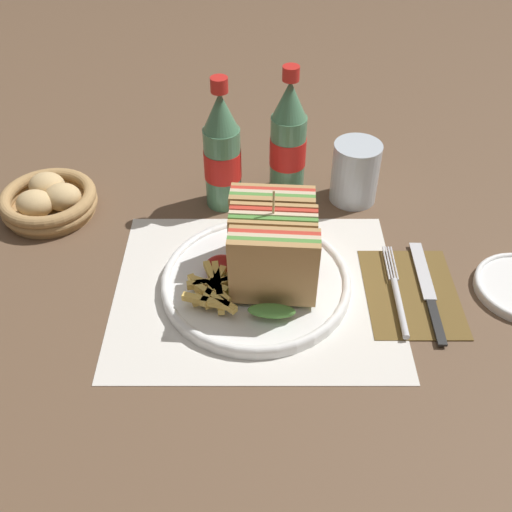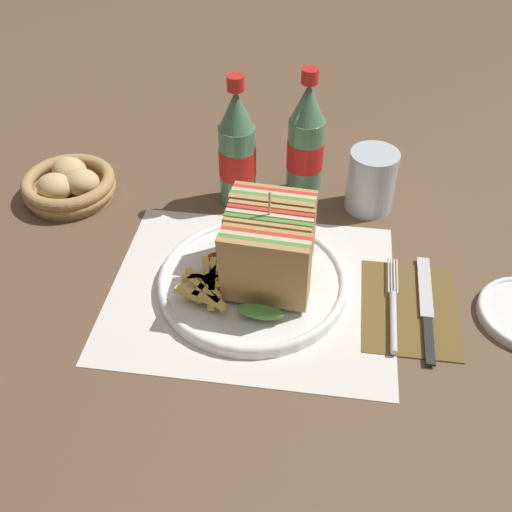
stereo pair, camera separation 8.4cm
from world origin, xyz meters
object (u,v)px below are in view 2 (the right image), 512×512
fork (393,311)px  knife (427,308)px  coke_bottle_far (306,144)px  bread_basket (69,184)px  coke_bottle_near (237,151)px  club_sandwich (269,249)px  plate_main (254,281)px  glass_near (371,181)px

fork → knife: 0.05m
coke_bottle_far → bread_basket: (-0.39, -0.07, -0.07)m
fork → bread_basket: bearing=160.1°
coke_bottle_far → fork: bearing=-62.1°
bread_basket → coke_bottle_near: bearing=5.6°
club_sandwich → bread_basket: bearing=153.7°
bread_basket → fork: bearing=-21.1°
coke_bottle_near → bread_basket: coke_bottle_near is taller
club_sandwich → coke_bottle_near: coke_bottle_near is taller
plate_main → knife: size_ratio=1.33×
plate_main → club_sandwich: size_ratio=1.60×
plate_main → fork: plate_main is taller
knife → coke_bottle_near: size_ratio=0.91×
fork → coke_bottle_near: (-0.25, 0.23, 0.09)m
fork → glass_near: bearing=99.0°
plate_main → club_sandwich: bearing=-6.5°
knife → bread_basket: (-0.57, 0.19, 0.02)m
fork → coke_bottle_far: size_ratio=0.81×
coke_bottle_far → bread_basket: 0.40m
plate_main → knife: 0.24m
plate_main → bread_basket: size_ratio=1.74×
glass_near → bread_basket: 0.50m
coke_bottle_near → plate_main: bearing=-74.7°
club_sandwich → coke_bottle_near: bearing=110.3°
bread_basket → glass_near: bearing=4.5°
club_sandwich → coke_bottle_far: bearing=82.9°
glass_near → plate_main: bearing=-127.0°
fork → knife: (0.05, 0.01, -0.00)m
coke_bottle_far → glass_near: 0.12m
club_sandwich → fork: size_ratio=0.94×
club_sandwich → glass_near: 0.26m
coke_bottle_near → bread_basket: size_ratio=1.44×
bread_basket → plate_main: bearing=-27.3°
club_sandwich → bread_basket: size_ratio=1.09×
fork → bread_basket: (-0.53, 0.20, 0.02)m
knife → bread_basket: 0.61m
glass_near → fork: bearing=-82.2°
fork → coke_bottle_far: 0.32m
club_sandwich → bread_basket: club_sandwich is taller
knife → glass_near: bearing=110.2°
plate_main → club_sandwich: (0.02, -0.00, 0.06)m
coke_bottle_far → club_sandwich: bearing=-97.1°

